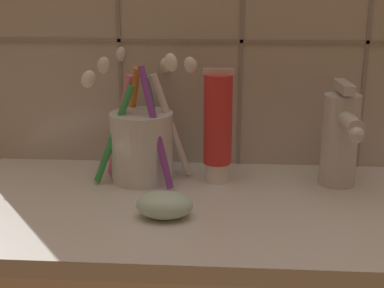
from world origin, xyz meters
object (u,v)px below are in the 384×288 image
at_px(toothpaste_tube, 220,127).
at_px(sink_faucet, 343,137).
at_px(soap_bar, 167,205).
at_px(toothbrush_cup, 144,141).

distance_m(toothpaste_tube, sink_faucet, 0.16).
distance_m(toothpaste_tube, soap_bar, 0.15).
bearing_deg(toothbrush_cup, soap_bar, -70.15).
height_order(toothbrush_cup, toothpaste_tube, toothbrush_cup).
bearing_deg(sink_faucet, soap_bar, -64.30).
distance_m(sink_faucet, soap_bar, 0.25).
height_order(toothbrush_cup, sink_faucet, toothbrush_cup).
height_order(toothpaste_tube, soap_bar, toothpaste_tube).
height_order(sink_faucet, soap_bar, sink_faucet).
distance_m(toothbrush_cup, toothpaste_tube, 0.10).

